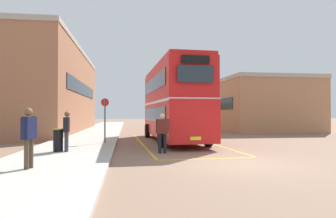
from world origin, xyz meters
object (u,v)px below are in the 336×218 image
Objects in this scene: single_deck_bus at (180,114)px; pedestrian_waiting_near at (67,128)px; bus_stop_sign at (105,116)px; double_decker_bus at (173,102)px; pedestrian_boarding at (162,130)px; pedestrian_waiting_far at (29,133)px; litter_bin at (58,140)px.

pedestrian_waiting_near is (-9.70, -26.32, -0.49)m from single_deck_bus.
bus_stop_sign is (-8.34, -22.75, 0.00)m from single_deck_bus.
double_decker_bus is 21.43m from single_deck_bus.
pedestrian_waiting_near is 0.70× the size of bus_stop_sign.
pedestrian_waiting_far is at bearing -139.51° from pedestrian_boarding.
single_deck_bus is 28.05m from pedestrian_waiting_near.
single_deck_bus reaches higher than pedestrian_waiting_far.
double_decker_bus is 5.87× the size of pedestrian_waiting_far.
bus_stop_sign is (1.72, 3.50, 1.00)m from litter_bin.
pedestrian_waiting_near reaches higher than pedestrian_boarding.
pedestrian_waiting_far is 4.01m from litter_bin.
bus_stop_sign is (1.68, 7.47, 0.44)m from pedestrian_waiting_far.
double_decker_bus is at bearing 57.90° from pedestrian_waiting_far.
litter_bin is at bearing 90.56° from pedestrian_waiting_far.
double_decker_bus is at bearing 44.29° from pedestrian_waiting_near.
pedestrian_boarding is at bearing -52.69° from bus_stop_sign.
pedestrian_waiting_far is (-5.78, -9.22, -1.31)m from double_decker_bus.
pedestrian_waiting_far is at bearing -102.65° from bus_stop_sign.
pedestrian_boarding is at bearing 40.49° from pedestrian_waiting_far.
pedestrian_waiting_far is at bearing -94.73° from pedestrian_waiting_near.
double_decker_bus is 6.14× the size of pedestrian_waiting_near.
pedestrian_boarding is 1.03× the size of pedestrian_waiting_near.
pedestrian_boarding is 1.81× the size of litter_bin.
bus_stop_sign is (-2.79, 3.66, 0.60)m from pedestrian_boarding.
litter_bin is (-10.06, -26.25, -1.00)m from single_deck_bus.
bus_stop_sign reaches higher than pedestrian_waiting_near.
single_deck_bus is at bearing 78.59° from double_decker_bus.
double_decker_bus is 5.76m from pedestrian_boarding.
single_deck_bus reaches higher than litter_bin.
double_decker_bus reaches higher than bus_stop_sign.
double_decker_bus is at bearing 76.28° from pedestrian_boarding.
single_deck_bus is 24.23m from bus_stop_sign.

